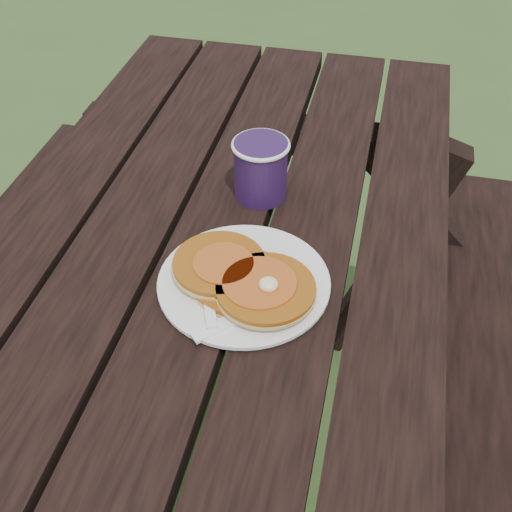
% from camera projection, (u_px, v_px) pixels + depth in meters
% --- Properties ---
extents(picnic_table, '(1.36, 1.80, 0.75)m').
position_uv_depth(picnic_table, '(198.00, 455.00, 1.18)').
color(picnic_table, black).
rests_on(picnic_table, ground).
extents(plate, '(0.26, 0.26, 0.01)m').
position_uv_depth(plate, '(244.00, 283.00, 0.97)').
color(plate, white).
rests_on(plate, picnic_table).
extents(pancake_stack, '(0.22, 0.18, 0.04)m').
position_uv_depth(pancake_stack, '(243.00, 279.00, 0.95)').
color(pancake_stack, '#A15712').
rests_on(pancake_stack, plate).
extents(knife, '(0.14, 0.14, 0.00)m').
position_uv_depth(knife, '(248.00, 312.00, 0.91)').
color(knife, white).
rests_on(knife, plate).
extents(fork, '(0.09, 0.16, 0.01)m').
position_uv_depth(fork, '(208.00, 299.00, 0.92)').
color(fork, white).
rests_on(fork, plate).
extents(coffee_cup, '(0.10, 0.10, 0.11)m').
position_uv_depth(coffee_cup, '(261.00, 166.00, 1.10)').
color(coffee_cup, '#28133C').
rests_on(coffee_cup, picnic_table).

